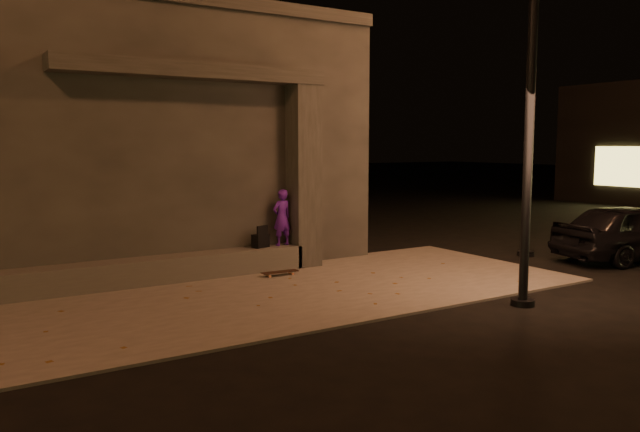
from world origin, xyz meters
TOP-DOWN VIEW (x-y plane):
  - ground at (0.00, 0.00)m, footprint 120.00×120.00m
  - sidewalk at (0.00, 2.00)m, footprint 11.00×4.40m
  - building at (-1.00, 6.49)m, footprint 9.00×5.10m
  - ledge at (-1.50, 3.75)m, footprint 6.00×0.55m
  - column at (1.70, 3.75)m, footprint 0.55×0.55m
  - canopy at (-0.50, 3.80)m, footprint 5.00×0.70m
  - skateboarder at (1.20, 3.75)m, footprint 0.44×0.32m
  - backpack at (0.73, 3.75)m, footprint 0.35×0.28m
  - skateboard at (0.80, 3.10)m, footprint 0.72×0.22m
  - street_lamp_0 at (3.02, -0.68)m, footprint 0.36×0.36m
  - street_lamp_2 at (6.56, 2.20)m, footprint 0.36×0.36m
  - car_a at (8.07, 0.63)m, footprint 3.83×2.07m

SIDE VIEW (x-z plane):
  - ground at x=0.00m, z-range 0.00..0.00m
  - sidewalk at x=0.00m, z-range 0.00..0.04m
  - skateboard at x=0.80m, z-range 0.06..0.14m
  - ledge at x=-1.50m, z-range 0.04..0.49m
  - car_a at x=8.07m, z-range 0.00..1.24m
  - backpack at x=0.73m, z-range 0.42..0.86m
  - skateboarder at x=1.20m, z-range 0.49..1.60m
  - column at x=1.70m, z-range 0.04..3.64m
  - building at x=-1.00m, z-range -0.01..5.22m
  - canopy at x=-0.50m, z-range 3.64..3.92m
  - street_lamp_0 at x=3.02m, z-range 0.49..7.76m
  - street_lamp_2 at x=6.56m, z-range 0.49..8.14m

